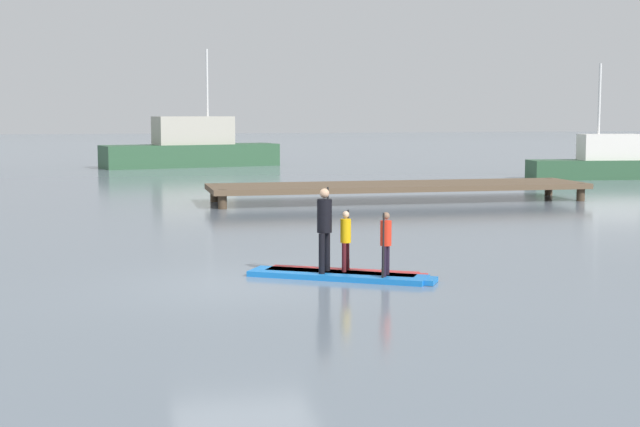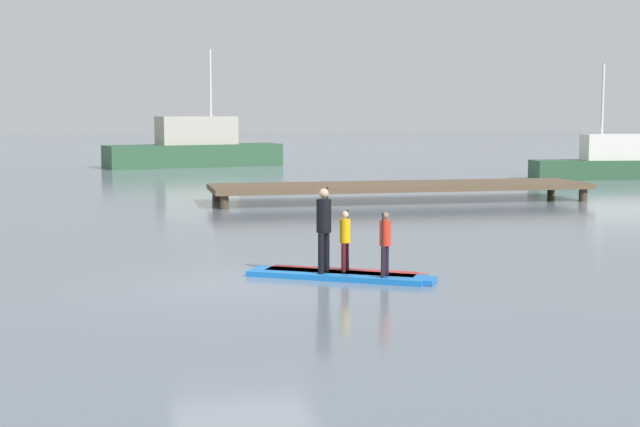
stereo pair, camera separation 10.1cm
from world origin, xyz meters
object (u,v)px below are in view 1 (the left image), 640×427
Objects in this scene: fishing_boat_green_midground at (600,163)px; motor_boat_small_navy at (192,148)px; paddler_child_front at (386,240)px; paddler_child_solo at (346,237)px; paddleboard_far at (341,276)px; paddler_adult at (325,224)px; paddleboard_near at (346,274)px.

motor_boat_small_navy is (-17.34, 13.70, 0.29)m from fishing_boat_green_midground.
fishing_boat_green_midground is (16.82, 22.62, 0.01)m from paddler_child_front.
paddler_child_solo is 0.11× the size of motor_boat_small_navy.
paddler_adult reaches higher than paddleboard_far.
paddleboard_far is 2.12× the size of paddler_adult.
paddleboard_near is at bearing -128.37° from fishing_boat_green_midground.
paddler_child_front is (0.57, -0.67, 0.02)m from paddler_child_solo.
paddleboard_near is 0.67m from paddler_child_solo.
paddler_adult is 1.35× the size of paddler_child_front.
paddleboard_near is 0.28× the size of motor_boat_small_navy.
fishing_boat_green_midground is (17.53, 22.19, 0.70)m from paddleboard_far.
paddler_child_solo is 0.72× the size of paddler_adult.
motor_boat_small_navy is at bearing 89.26° from paddler_adult.
paddleboard_near is at bearing 7.27° from paddler_adult.
paddler_adult reaches higher than paddleboard_near.
paddler_child_front is at bearing -126.64° from fishing_boat_green_midground.
paddleboard_near is at bearing 57.54° from paddleboard_far.
paddleboard_far is 0.53× the size of fishing_boat_green_midground.
motor_boat_small_navy reaches higher than paddler_adult.
paddler_child_front is 0.18× the size of fishing_boat_green_midground.
paddler_child_solo is at bearing 80.46° from paddleboard_near.
paddleboard_far is at bearing 148.69° from paddler_child_front.
paddler_child_solo reaches higher than paddleboard_near.
paddler_adult is at bearing 148.25° from paddleboard_far.
paddler_child_front is (0.57, -0.65, 0.69)m from paddleboard_near.
paddler_child_solo reaches higher than paddleboard_far.
paddleboard_far is 1.08m from paddler_child_front.
fishing_boat_green_midground is (17.39, 21.95, 0.03)m from paddler_child_solo.
paddleboard_far is 0.99m from paddler_adult.
paddler_adult is at bearing 148.57° from paddler_child_front.
paddler_child_front reaches higher than paddler_child_solo.
paddleboard_near is 1.11m from paddler_child_front.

